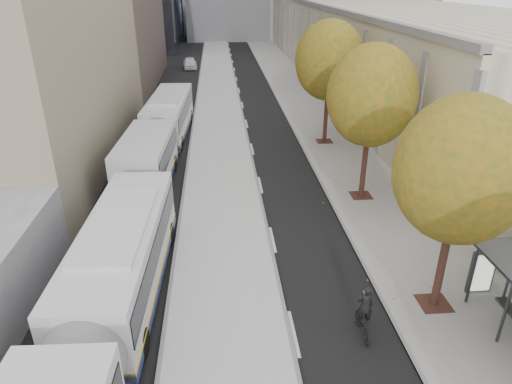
{
  "coord_description": "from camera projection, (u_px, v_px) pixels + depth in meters",
  "views": [
    {
      "loc": [
        -3.89,
        0.47,
        10.71
      ],
      "look_at": [
        -2.42,
        17.8,
        2.5
      ],
      "focal_mm": 32.0,
      "sensor_mm": 36.0,
      "label": 1
    }
  ],
  "objects": [
    {
      "name": "bus_platform",
      "position": [
        219.0,
        127.0,
        35.66
      ],
      "size": [
        4.25,
        150.0,
        0.15
      ],
      "primitive_type": "cube",
      "color": "#AAAAAA",
      "rests_on": "ground"
    },
    {
      "name": "sidewalk",
      "position": [
        320.0,
        125.0,
        36.28
      ],
      "size": [
        4.75,
        150.0,
        0.08
      ],
      "primitive_type": "cube",
      "color": "gray",
      "rests_on": "ground"
    },
    {
      "name": "building_tan",
      "position": [
        359.0,
        32.0,
        61.59
      ],
      "size": [
        18.0,
        92.0,
        8.0
      ],
      "primitive_type": "cube",
      "color": "#A69485",
      "rests_on": "ground"
    },
    {
      "name": "tree_c",
      "position": [
        461.0,
        171.0,
        14.2
      ],
      "size": [
        4.2,
        4.2,
        7.28
      ],
      "color": "#311A15",
      "rests_on": "sidewalk"
    },
    {
      "name": "tree_d",
      "position": [
        372.0,
        96.0,
        22.21
      ],
      "size": [
        4.4,
        4.4,
        7.6
      ],
      "color": "#311A15",
      "rests_on": "sidewalk"
    },
    {
      "name": "tree_e",
      "position": [
        330.0,
        61.0,
        30.23
      ],
      "size": [
        4.6,
        4.6,
        7.92
      ],
      "color": "#311A15",
      "rests_on": "sidewalk"
    },
    {
      "name": "bus_near",
      "position": [
        95.0,
        330.0,
        13.04
      ],
      "size": [
        3.15,
        17.28,
        2.87
      ],
      "rotation": [
        0.0,
        0.0,
        -0.04
      ],
      "color": "silver",
      "rests_on": "ground"
    },
    {
      "name": "bus_far",
      "position": [
        161.0,
        130.0,
        30.03
      ],
      "size": [
        3.38,
        17.3,
        2.87
      ],
      "rotation": [
        0.0,
        0.0,
        -0.05
      ],
      "color": "silver",
      "rests_on": "ground"
    },
    {
      "name": "cyclist",
      "position": [
        363.0,
        317.0,
        14.78
      ],
      "size": [
        0.56,
        1.53,
        1.96
      ],
      "rotation": [
        0.0,
        0.0,
        -0.0
      ],
      "color": "black",
      "rests_on": "ground"
    },
    {
      "name": "distant_car",
      "position": [
        190.0,
        63.0,
        58.6
      ],
      "size": [
        2.0,
        4.25,
        1.4
      ],
      "primitive_type": "imported",
      "rotation": [
        0.0,
        0.0,
        0.09
      ],
      "color": "silver",
      "rests_on": "ground"
    }
  ]
}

